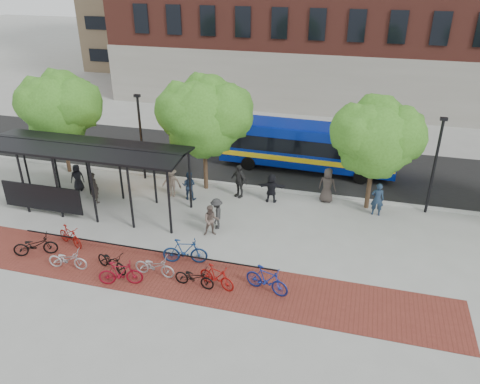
% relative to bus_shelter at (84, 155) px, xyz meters
% --- Properties ---
extents(ground, '(160.00, 160.00, 0.00)m').
position_rel_bus_shelter_xyz_m(ground, '(8.13, 0.48, -3.00)').
color(ground, '#9E9E99').
rests_on(ground, ground).
extents(asphalt_street, '(160.00, 8.00, 0.01)m').
position_rel_bus_shelter_xyz_m(asphalt_street, '(8.13, 8.48, -2.99)').
color(asphalt_street, black).
rests_on(asphalt_street, ground).
extents(curb, '(160.00, 0.25, 0.12)m').
position_rel_bus_shelter_xyz_m(curb, '(8.13, 4.48, -2.94)').
color(curb, '#B7B7B2').
rests_on(curb, ground).
extents(brick_strip, '(24.00, 3.00, 0.01)m').
position_rel_bus_shelter_xyz_m(brick_strip, '(6.13, -4.52, -3.00)').
color(brick_strip, maroon).
rests_on(brick_strip, ground).
extents(bike_rack_rail, '(12.00, 0.05, 0.95)m').
position_rel_bus_shelter_xyz_m(bike_rack_rail, '(4.83, -3.62, -3.00)').
color(bike_rack_rail, black).
rests_on(bike_rack_rail, ground).
extents(bus_shelter, '(10.60, 3.07, 3.60)m').
position_rel_bus_shelter_xyz_m(bus_shelter, '(0.00, 0.00, 0.00)').
color(bus_shelter, black).
rests_on(bus_shelter, ground).
extents(tree_a, '(4.90, 4.00, 6.18)m').
position_rel_bus_shelter_xyz_m(tree_a, '(-3.77, 3.83, 1.24)').
color(tree_a, '#382619').
rests_on(tree_a, ground).
extents(tree_b, '(5.15, 4.20, 6.47)m').
position_rel_bus_shelter_xyz_m(tree_b, '(5.23, 3.83, 1.46)').
color(tree_b, '#382619').
rests_on(tree_b, ground).
extents(tree_c, '(4.66, 3.80, 5.92)m').
position_rel_bus_shelter_xyz_m(tree_c, '(14.22, 3.83, 1.06)').
color(tree_c, '#382619').
rests_on(tree_c, ground).
extents(lamp_post_left, '(0.35, 0.20, 5.12)m').
position_rel_bus_shelter_xyz_m(lamp_post_left, '(1.13, 4.08, -0.25)').
color(lamp_post_left, black).
rests_on(lamp_post_left, ground).
extents(lamp_post_right, '(0.35, 0.20, 5.12)m').
position_rel_bus_shelter_xyz_m(lamp_post_right, '(17.13, 4.08, -0.25)').
color(lamp_post_right, black).
rests_on(lamp_post_right, ground).
extents(bus, '(10.80, 2.82, 2.90)m').
position_rel_bus_shelter_xyz_m(bus, '(10.30, 7.99, -1.34)').
color(bus, '#082298').
rests_on(bus, ground).
extents(bike_0, '(1.99, 1.40, 0.99)m').
position_rel_bus_shelter_xyz_m(bike_0, '(0.05, -4.68, -2.50)').
color(bike_0, black).
rests_on(bike_0, ground).
extents(bike_1, '(1.70, 1.05, 0.99)m').
position_rel_bus_shelter_xyz_m(bike_1, '(1.09, -3.58, -2.50)').
color(bike_1, maroon).
rests_on(bike_1, ground).
extents(bike_2, '(1.79, 0.79, 0.91)m').
position_rel_bus_shelter_xyz_m(bike_2, '(2.02, -5.20, -2.54)').
color(bike_2, '#ADADB0').
rests_on(bike_2, ground).
extents(bike_4, '(1.82, 1.16, 0.91)m').
position_rel_bus_shelter_xyz_m(bike_4, '(3.90, -4.83, -2.55)').
color(bike_4, black).
rests_on(bike_4, ground).
extents(bike_5, '(1.87, 1.01, 1.08)m').
position_rel_bus_shelter_xyz_m(bike_5, '(4.73, -5.60, -2.46)').
color(bike_5, maroon).
rests_on(bike_5, ground).
extents(bike_6, '(1.79, 0.66, 0.93)m').
position_rel_bus_shelter_xyz_m(bike_6, '(5.79, -4.68, -2.53)').
color(bike_6, '#A2A2A5').
rests_on(bike_6, ground).
extents(bike_7, '(2.03, 0.96, 1.18)m').
position_rel_bus_shelter_xyz_m(bike_7, '(6.69, -3.49, -2.41)').
color(bike_7, navy).
rests_on(bike_7, ground).
extents(bike_8, '(1.73, 0.71, 0.89)m').
position_rel_bus_shelter_xyz_m(bike_8, '(7.64, -4.94, -2.55)').
color(bike_8, black).
rests_on(bike_8, ground).
extents(bike_9, '(1.72, 0.96, 1.00)m').
position_rel_bus_shelter_xyz_m(bike_9, '(8.52, -4.73, -2.50)').
color(bike_9, '#9A100E').
rests_on(bike_9, ground).
extents(bike_11, '(1.96, 1.05, 1.13)m').
position_rel_bus_shelter_xyz_m(bike_11, '(10.51, -4.49, -2.43)').
color(bike_11, navy).
rests_on(bike_11, ground).
extents(pedestrian_0, '(0.88, 0.72, 1.56)m').
position_rel_bus_shelter_xyz_m(pedestrian_0, '(-1.81, 1.62, -2.22)').
color(pedestrian_0, black).
rests_on(pedestrian_0, ground).
extents(pedestrian_1, '(0.75, 0.63, 1.75)m').
position_rel_bus_shelter_xyz_m(pedestrian_1, '(-0.07, 0.53, -2.12)').
color(pedestrian_1, '#37302C').
rests_on(pedestrian_1, ground).
extents(pedestrian_2, '(0.81, 0.64, 1.61)m').
position_rel_bus_shelter_xyz_m(pedestrian_2, '(4.69, 2.25, -2.19)').
color(pedestrian_2, '#1A283C').
rests_on(pedestrian_2, ground).
extents(pedestrian_3, '(1.13, 0.67, 1.71)m').
position_rel_bus_shelter_xyz_m(pedestrian_3, '(3.65, 2.29, -2.15)').
color(pedestrian_3, brown).
rests_on(pedestrian_3, ground).
extents(pedestrian_4, '(1.20, 0.92, 1.90)m').
position_rel_bus_shelter_xyz_m(pedestrian_4, '(7.25, 3.25, -2.05)').
color(pedestrian_4, '#282828').
rests_on(pedestrian_4, ground).
extents(pedestrian_5, '(1.56, 0.66, 1.64)m').
position_rel_bus_shelter_xyz_m(pedestrian_5, '(9.10, 3.11, -2.18)').
color(pedestrian_5, black).
rests_on(pedestrian_5, ground).
extents(pedestrian_6, '(1.02, 0.73, 1.93)m').
position_rel_bus_shelter_xyz_m(pedestrian_6, '(11.98, 3.93, -2.03)').
color(pedestrian_6, '#3C3430').
rests_on(pedestrian_6, ground).
extents(pedestrian_7, '(0.66, 0.44, 1.79)m').
position_rel_bus_shelter_xyz_m(pedestrian_7, '(14.61, 3.11, -2.10)').
color(pedestrian_7, '#1E2F46').
rests_on(pedestrian_7, ground).
extents(pedestrian_8, '(0.92, 0.83, 1.56)m').
position_rel_bus_shelter_xyz_m(pedestrian_8, '(7.06, -1.02, -2.22)').
color(pedestrian_8, brown).
rests_on(pedestrian_8, ground).
extents(pedestrian_9, '(0.79, 1.13, 1.59)m').
position_rel_bus_shelter_xyz_m(pedestrian_9, '(7.11, -0.32, -2.20)').
color(pedestrian_9, '#2B2B2B').
rests_on(pedestrian_9, ground).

